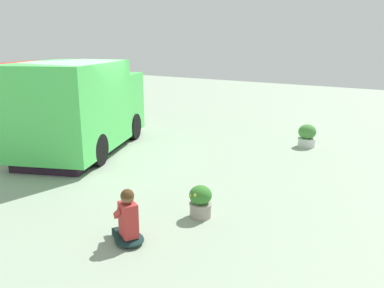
{
  "coord_description": "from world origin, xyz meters",
  "views": [
    {
      "loc": [
        8.17,
        -6.98,
        3.0
      ],
      "look_at": [
        3.36,
        0.1,
        0.75
      ],
      "focal_mm": 37.22,
      "sensor_mm": 36.0,
      "label": 1
    }
  ],
  "objects_px": {
    "planter_flowering_near": "(200,201)",
    "planter_flowering_far": "(307,136)",
    "person_customer": "(128,222)",
    "food_truck": "(81,109)"
  },
  "relations": [
    {
      "from": "food_truck",
      "to": "planter_flowering_near",
      "type": "relative_size",
      "value": 8.97
    },
    {
      "from": "person_customer",
      "to": "planter_flowering_far",
      "type": "bearing_deg",
      "value": 86.88
    },
    {
      "from": "planter_flowering_near",
      "to": "planter_flowering_far",
      "type": "distance_m",
      "value": 5.72
    },
    {
      "from": "planter_flowering_near",
      "to": "food_truck",
      "type": "bearing_deg",
      "value": 160.64
    },
    {
      "from": "person_customer",
      "to": "planter_flowering_near",
      "type": "bearing_deg",
      "value": 72.65
    },
    {
      "from": "planter_flowering_far",
      "to": "planter_flowering_near",
      "type": "bearing_deg",
      "value": -89.6
    },
    {
      "from": "planter_flowering_near",
      "to": "planter_flowering_far",
      "type": "height_order",
      "value": "planter_flowering_far"
    },
    {
      "from": "planter_flowering_near",
      "to": "person_customer",
      "type": "bearing_deg",
      "value": -107.35
    },
    {
      "from": "person_customer",
      "to": "planter_flowering_far",
      "type": "relative_size",
      "value": 1.34
    },
    {
      "from": "person_customer",
      "to": "food_truck",
      "type": "bearing_deg",
      "value": 145.81
    }
  ]
}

